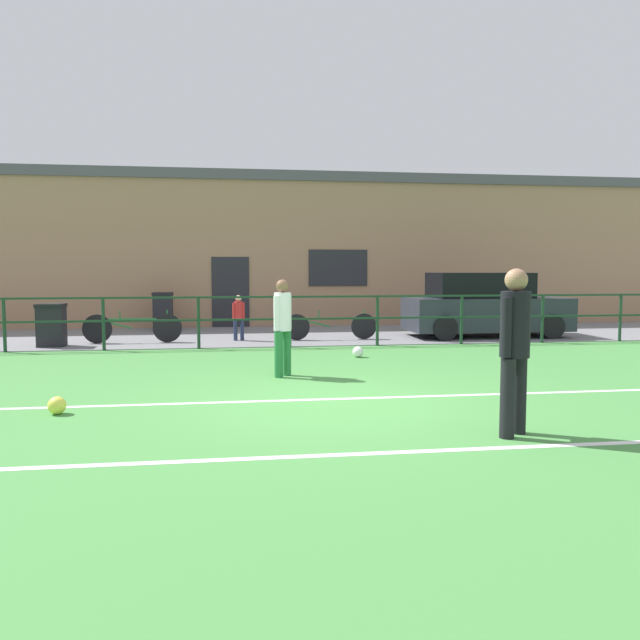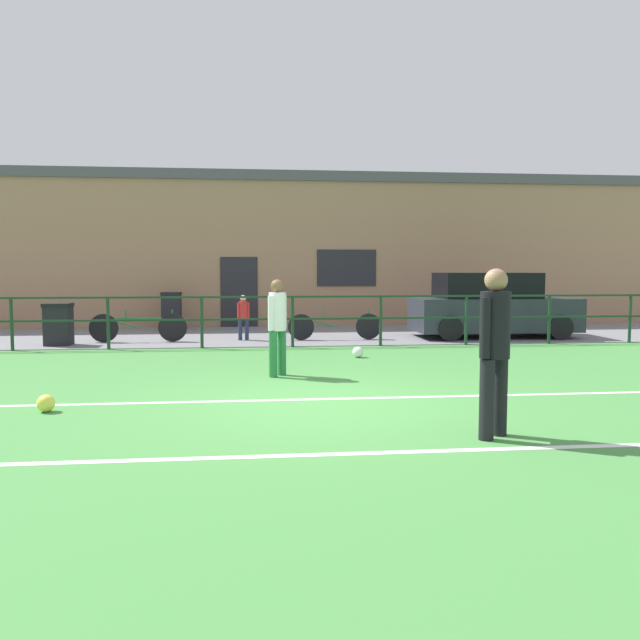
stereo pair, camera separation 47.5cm
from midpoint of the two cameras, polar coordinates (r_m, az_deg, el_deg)
name	(u,v)px [view 2 (the right image)]	position (r m, az deg, el deg)	size (l,w,h in m)	color
ground	(322,405)	(8.27, 1.81, -7.70)	(60.00, 44.00, 0.04)	#478C42
field_line_touchline	(319,399)	(8.54, 1.55, -7.15)	(36.00, 0.11, 0.00)	white
field_line_hash	(347,454)	(6.12, 4.77, -11.94)	(36.00, 0.11, 0.00)	white
pavement_strip	(287,335)	(16.63, -2.21, -1.37)	(48.00, 5.00, 0.02)	slate
perimeter_fence	(292,314)	(14.08, -1.53, 0.56)	(36.07, 0.07, 1.15)	#193823
clubhouse_facade	(280,250)	(20.24, -2.94, 6.32)	(28.00, 2.56, 4.67)	#A37A5B
player_goalkeeper	(495,342)	(6.79, 17.42, -1.94)	(0.40, 0.34, 1.75)	black
player_striker	(277,321)	(10.24, -2.54, -0.13)	(0.31, 0.35, 1.58)	#237038
soccer_ball_match	(46,403)	(8.37, -22.00, -6.98)	(0.22, 0.22, 0.22)	#E5E04C
soccer_ball_spare	(358,352)	(12.52, 4.52, -2.90)	(0.22, 0.22, 0.22)	white
spectator_child	(243,315)	(15.40, -6.05, 0.49)	(0.30, 0.19, 1.09)	#232D4C
parked_car_red	(491,307)	(16.66, 16.00, 1.15)	(4.07, 1.78, 1.63)	#282D38
bicycle_parked_0	(335,326)	(15.43, 2.22, -0.56)	(2.30, 0.04, 0.73)	black
bicycle_parked_2	(138,327)	(15.46, -15.24, -0.64)	(2.26, 0.04, 0.77)	black
trash_bin_0	(172,311)	(18.33, -12.52, 0.80)	(0.55, 0.47, 1.07)	black
trash_bin_1	(58,324)	(15.38, -21.71, -0.34)	(0.59, 0.50, 0.96)	black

